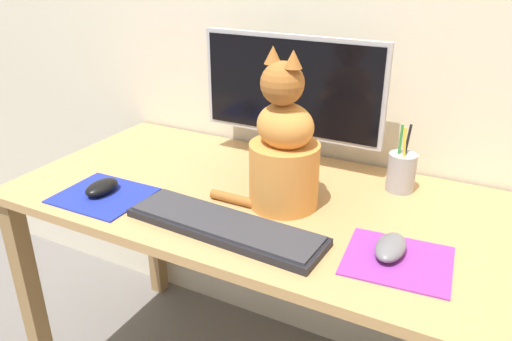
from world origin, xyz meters
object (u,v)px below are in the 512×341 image
Objects in this scene: monitor at (291,95)px; cat at (283,151)px; computer_mouse_right at (391,247)px; computer_mouse_left at (102,187)px; pen_cup at (401,172)px; keyboard at (226,226)px.

cat is (0.09, -0.25, -0.07)m from monitor.
computer_mouse_right is 0.29× the size of cat.
pen_cup is (0.69, 0.39, 0.03)m from computer_mouse_left.
monitor is at bearing 137.99° from computer_mouse_right.
pen_cup is (0.30, 0.40, 0.04)m from keyboard.
pen_cup is at bearing 99.62° from computer_mouse_right.
monitor is 1.12× the size of keyboard.
cat reaches higher than pen_cup.
computer_mouse_right is at bearing -42.01° from monitor.
keyboard is 0.50m from pen_cup.
pen_cup reaches higher than computer_mouse_right.
monitor is at bearing 175.04° from pen_cup.
cat is 0.34m from pen_cup.
cat is 2.17× the size of pen_cup.
computer_mouse_left is at bearing -174.97° from computer_mouse_right.
pen_cup is at bearing 55.58° from keyboard.
monitor reaches higher than computer_mouse_left.
computer_mouse_left is at bearing -139.33° from cat.
keyboard is at bearing -168.49° from computer_mouse_right.
computer_mouse_left is (-0.38, 0.01, 0.01)m from keyboard.
keyboard is 4.77× the size of computer_mouse_left.
computer_mouse_right is (0.74, 0.07, 0.00)m from computer_mouse_left.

